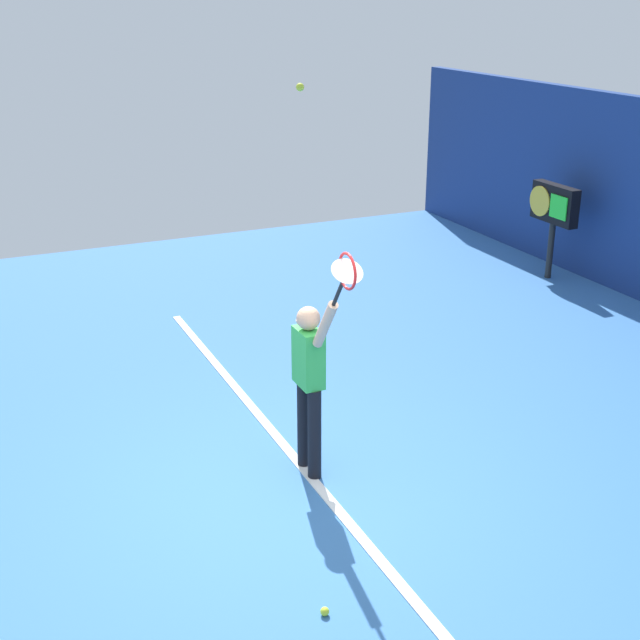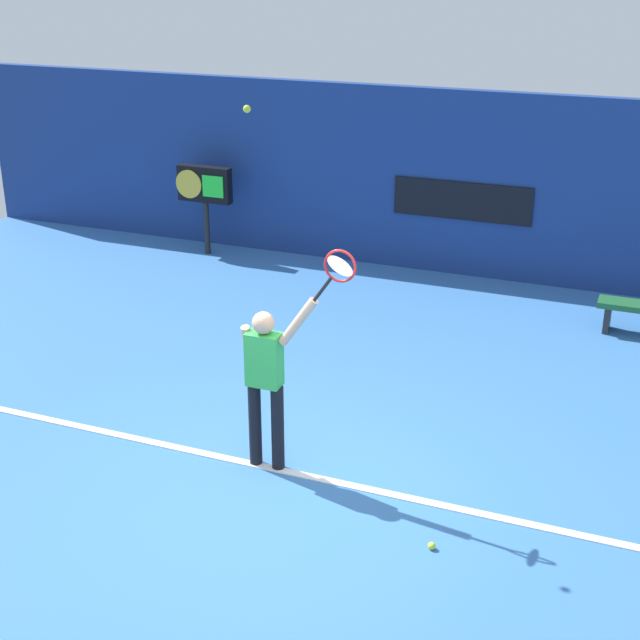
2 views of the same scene
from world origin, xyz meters
name	(u,v)px [view 1 (image 1 of 2)]	position (x,y,z in m)	size (l,w,h in m)	color
ground_plane	(294,499)	(0.00, 0.00, 0.00)	(18.00, 18.00, 0.00)	#3870B2
court_baseline	(322,491)	(0.00, 0.29, 0.01)	(10.00, 0.10, 0.01)	white
tennis_player	(310,376)	(-0.39, 0.33, 1.01)	(0.81, 0.31, 1.91)	black
tennis_racket	(346,274)	(0.36, 0.33, 2.23)	(0.48, 0.27, 0.59)	black
tennis_ball	(300,87)	(-0.49, 0.31, 3.60)	(0.07, 0.07, 0.07)	#CCE033
scoreboard_clock	(554,207)	(-4.28, 6.24, 1.16)	(0.96, 0.20, 1.51)	black
spare_ball	(325,611)	(1.54, -0.39, 0.03)	(0.07, 0.07, 0.07)	#CCE033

